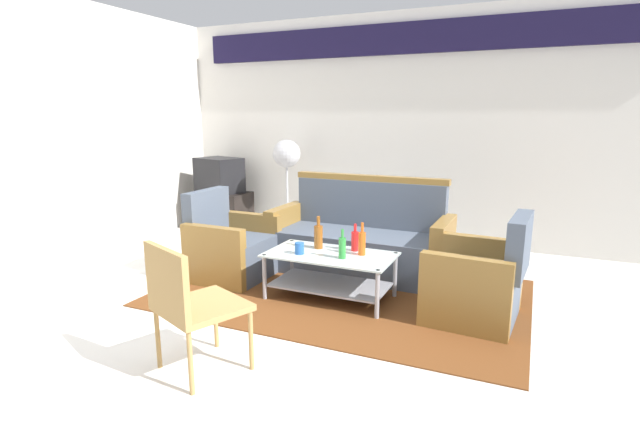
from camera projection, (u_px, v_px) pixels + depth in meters
ground_plane at (311, 333)px, 3.58m from camera, size 14.00×14.00×0.00m
wall_back at (415, 124)px, 5.98m from camera, size 6.52×0.19×2.80m
rug at (342, 293)px, 4.39m from camera, size 3.17×2.09×0.01m
couch at (360, 242)px, 4.92m from camera, size 1.81×0.76×0.96m
armchair_left at (231, 249)px, 4.77m from camera, size 0.71×0.77×0.85m
armchair_right at (478, 284)px, 3.79m from camera, size 0.75×0.81×0.85m
coffee_table at (330, 269)px, 4.21m from camera, size 1.10×0.60×0.40m
bottle_green at (342, 247)px, 4.03m from camera, size 0.06×0.06×0.25m
bottle_red at (355, 241)px, 4.25m from camera, size 0.06×0.06×0.24m
bottle_orange at (362, 243)px, 4.12m from camera, size 0.06×0.06×0.28m
bottle_brown at (318, 236)px, 4.33m from camera, size 0.08×0.08×0.29m
cup at (299, 248)px, 4.16m from camera, size 0.08×0.08×0.10m
tv_stand at (221, 210)px, 6.83m from camera, size 0.80×0.50×0.52m
television at (219, 175)px, 6.72m from camera, size 0.70×0.59×0.48m
pedestal_fan at (287, 159)px, 6.30m from camera, size 0.36×0.36×1.27m
wicker_chair at (188, 299)px, 2.92m from camera, size 0.63×0.63×0.84m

